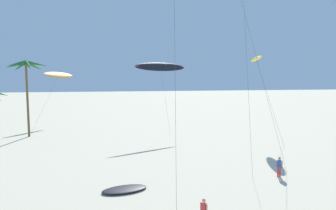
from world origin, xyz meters
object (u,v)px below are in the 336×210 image
(palm_tree_1, at_px, (26,70))
(person_near_left, at_px, (279,166))
(flying_kite_0, at_px, (59,75))
(flying_kite_5, at_px, (161,67))
(flying_kite_3, at_px, (256,59))
(grounded_kite_1, at_px, (124,189))

(palm_tree_1, distance_m, person_near_left, 33.65)
(flying_kite_0, height_order, flying_kite_5, flying_kite_5)
(palm_tree_1, relative_size, flying_kite_5, 1.01)
(flying_kite_0, relative_size, flying_kite_5, 1.26)
(flying_kite_0, distance_m, flying_kite_5, 19.99)
(flying_kite_5, bearing_deg, palm_tree_1, -177.31)
(flying_kite_3, bearing_deg, flying_kite_0, 148.88)
(flying_kite_3, bearing_deg, person_near_left, -108.28)
(flying_kite_0, xyz_separation_m, flying_kite_5, (16.39, -11.39, 1.19))
(grounded_kite_1, xyz_separation_m, person_near_left, (12.75, 1.00, 0.80))
(flying_kite_5, xyz_separation_m, person_near_left, (6.87, -21.60, -8.64))
(flying_kite_5, bearing_deg, flying_kite_3, -25.65)
(flying_kite_3, bearing_deg, grounded_kite_1, -136.94)
(palm_tree_1, distance_m, flying_kite_5, 18.35)
(flying_kite_0, height_order, person_near_left, flying_kite_0)
(flying_kite_3, height_order, grounded_kite_1, flying_kite_3)
(grounded_kite_1, relative_size, person_near_left, 2.15)
(flying_kite_3, relative_size, person_near_left, 6.56)
(flying_kite_5, height_order, person_near_left, flying_kite_5)
(grounded_kite_1, bearing_deg, flying_kite_0, 107.19)
(flying_kite_3, height_order, flying_kite_5, flying_kite_3)
(flying_kite_5, distance_m, grounded_kite_1, 25.18)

